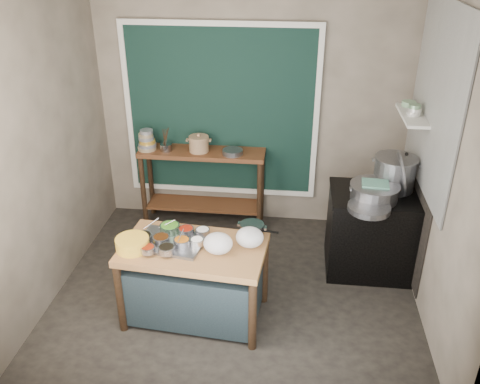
# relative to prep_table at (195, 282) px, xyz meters

# --- Properties ---
(floor) EXTENTS (3.50, 3.00, 0.02)m
(floor) POSITION_rel_prep_table_xyz_m (0.32, 0.40, -0.39)
(floor) COLOR #2C2822
(floor) RESTS_ON ground
(back_wall) EXTENTS (3.50, 0.02, 2.80)m
(back_wall) POSITION_rel_prep_table_xyz_m (0.32, 1.91, 1.02)
(back_wall) COLOR gray
(back_wall) RESTS_ON floor
(left_wall) EXTENTS (0.02, 3.00, 2.80)m
(left_wall) POSITION_rel_prep_table_xyz_m (-1.44, 0.40, 1.02)
(left_wall) COLOR gray
(left_wall) RESTS_ON floor
(right_wall) EXTENTS (0.02, 3.00, 2.80)m
(right_wall) POSITION_rel_prep_table_xyz_m (2.08, 0.40, 1.02)
(right_wall) COLOR gray
(right_wall) RESTS_ON floor
(curtain_panel) EXTENTS (2.10, 0.02, 1.90)m
(curtain_panel) POSITION_rel_prep_table_xyz_m (-0.03, 1.87, 0.98)
(curtain_panel) COLOR black
(curtain_panel) RESTS_ON back_wall
(curtain_frame) EXTENTS (2.22, 0.03, 2.02)m
(curtain_frame) POSITION_rel_prep_table_xyz_m (-0.03, 1.86, 0.98)
(curtain_frame) COLOR beige
(curtain_frame) RESTS_ON back_wall
(tile_panel) EXTENTS (0.02, 1.70, 1.70)m
(tile_panel) POSITION_rel_prep_table_xyz_m (2.06, 0.95, 1.48)
(tile_panel) COLOR #B2B2AA
(tile_panel) RESTS_ON right_wall
(soot_patch) EXTENTS (0.01, 1.30, 1.30)m
(soot_patch) POSITION_rel_prep_table_xyz_m (2.06, 1.05, 0.32)
(soot_patch) COLOR black
(soot_patch) RESTS_ON right_wall
(wall_shelf) EXTENTS (0.22, 0.70, 0.03)m
(wall_shelf) POSITION_rel_prep_table_xyz_m (1.95, 1.25, 1.23)
(wall_shelf) COLOR beige
(wall_shelf) RESTS_ON right_wall
(prep_table) EXTENTS (1.31, 0.82, 0.75)m
(prep_table) POSITION_rel_prep_table_xyz_m (0.00, 0.00, 0.00)
(prep_table) COLOR brown
(prep_table) RESTS_ON floor
(back_counter) EXTENTS (1.45, 0.40, 0.95)m
(back_counter) POSITION_rel_prep_table_xyz_m (-0.23, 1.68, 0.10)
(back_counter) COLOR #522A17
(back_counter) RESTS_ON floor
(stove_block) EXTENTS (0.90, 0.68, 0.85)m
(stove_block) POSITION_rel_prep_table_xyz_m (1.67, 0.95, 0.05)
(stove_block) COLOR black
(stove_block) RESTS_ON floor
(stove_top) EXTENTS (0.92, 0.69, 0.03)m
(stove_top) POSITION_rel_prep_table_xyz_m (1.67, 0.95, 0.49)
(stove_top) COLOR black
(stove_top) RESTS_ON stove_block
(condiment_tray) EXTENTS (0.64, 0.50, 0.03)m
(condiment_tray) POSITION_rel_prep_table_xyz_m (-0.21, 0.03, 0.39)
(condiment_tray) COLOR gray
(condiment_tray) RESTS_ON prep_table
(condiment_bowls) EXTENTS (0.64, 0.49, 0.07)m
(condiment_bowls) POSITION_rel_prep_table_xyz_m (-0.21, 0.03, 0.43)
(condiment_bowls) COLOR gray
(condiment_bowls) RESTS_ON condiment_tray
(yellow_basin) EXTENTS (0.31, 0.31, 0.11)m
(yellow_basin) POSITION_rel_prep_table_xyz_m (-0.51, -0.09, 0.43)
(yellow_basin) COLOR gold
(yellow_basin) RESTS_ON prep_table
(saucepan) EXTENTS (0.26, 0.26, 0.12)m
(saucepan) POSITION_rel_prep_table_xyz_m (0.49, 0.24, 0.44)
(saucepan) COLOR gray
(saucepan) RESTS_ON prep_table
(plastic_bag_a) EXTENTS (0.30, 0.27, 0.19)m
(plastic_bag_a) POSITION_rel_prep_table_xyz_m (0.23, -0.06, 0.47)
(plastic_bag_a) COLOR white
(plastic_bag_a) RESTS_ON prep_table
(plastic_bag_b) EXTENTS (0.30, 0.28, 0.18)m
(plastic_bag_b) POSITION_rel_prep_table_xyz_m (0.49, 0.07, 0.47)
(plastic_bag_b) COLOR white
(plastic_bag_b) RESTS_ON prep_table
(bowl_stack) EXTENTS (0.21, 0.21, 0.24)m
(bowl_stack) POSITION_rel_prep_table_xyz_m (-0.85, 1.64, 0.68)
(bowl_stack) COLOR tan
(bowl_stack) RESTS_ON back_counter
(utensil_cup) EXTENTS (0.16, 0.16, 0.08)m
(utensil_cup) POSITION_rel_prep_table_xyz_m (-0.63, 1.63, 0.62)
(utensil_cup) COLOR gray
(utensil_cup) RESTS_ON back_counter
(ceramic_crock) EXTENTS (0.26, 0.26, 0.16)m
(ceramic_crock) POSITION_rel_prep_table_xyz_m (-0.25, 1.65, 0.66)
(ceramic_crock) COLOR #8E6D4D
(ceramic_crock) RESTS_ON back_counter
(wide_bowl) EXTENTS (0.25, 0.25, 0.06)m
(wide_bowl) POSITION_rel_prep_table_xyz_m (0.14, 1.61, 0.60)
(wide_bowl) COLOR gray
(wide_bowl) RESTS_ON back_counter
(stock_pot) EXTENTS (0.51, 0.51, 0.34)m
(stock_pot) POSITION_rel_prep_table_xyz_m (1.83, 1.09, 0.67)
(stock_pot) COLOR gray
(stock_pot) RESTS_ON stove_top
(pot_lid) EXTENTS (0.12, 0.45, 0.44)m
(pot_lid) POSITION_rel_prep_table_xyz_m (1.87, 0.97, 0.72)
(pot_lid) COLOR gray
(pot_lid) RESTS_ON stove_top
(steamer) EXTENTS (0.60, 0.60, 0.16)m
(steamer) POSITION_rel_prep_table_xyz_m (1.62, 0.83, 0.58)
(steamer) COLOR gray
(steamer) RESTS_ON stove_top
(green_cloth) EXTENTS (0.26, 0.21, 0.02)m
(green_cloth) POSITION_rel_prep_table_xyz_m (1.62, 0.83, 0.67)
(green_cloth) COLOR #5A9073
(green_cloth) RESTS_ON steamer
(shallow_pan) EXTENTS (0.42, 0.42, 0.05)m
(shallow_pan) POSITION_rel_prep_table_xyz_m (1.55, 0.60, 0.53)
(shallow_pan) COLOR gray
(shallow_pan) RESTS_ON stove_top
(shelf_bowl_stack) EXTENTS (0.13, 0.13, 0.11)m
(shelf_bowl_stack) POSITION_rel_prep_table_xyz_m (1.95, 1.21, 1.29)
(shelf_bowl_stack) COLOR silver
(shelf_bowl_stack) RESTS_ON wall_shelf
(shelf_bowl_green) EXTENTS (0.17, 0.17, 0.05)m
(shelf_bowl_green) POSITION_rel_prep_table_xyz_m (1.95, 1.50, 1.27)
(shelf_bowl_green) COLOR gray
(shelf_bowl_green) RESTS_ON wall_shelf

